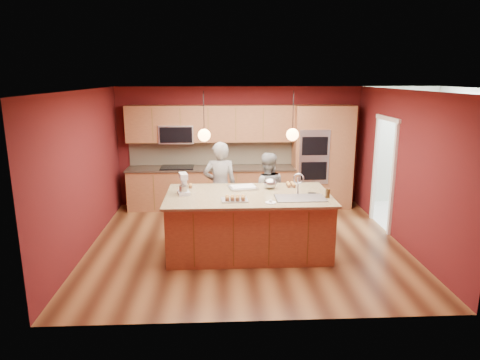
{
  "coord_description": "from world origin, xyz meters",
  "views": [
    {
      "loc": [
        -0.46,
        -7.17,
        2.92
      ],
      "look_at": [
        -0.12,
        -0.1,
        1.2
      ],
      "focal_mm": 32.0,
      "sensor_mm": 36.0,
      "label": 1
    }
  ],
  "objects": [
    {
      "name": "floor",
      "position": [
        0.0,
        0.0,
        0.0
      ],
      "size": [
        5.5,
        5.5,
        0.0
      ],
      "primitive_type": "plane",
      "color": "#442313",
      "rests_on": "ground"
    },
    {
      "name": "island",
      "position": [
        0.03,
        -0.33,
        0.51
      ],
      "size": [
        2.73,
        1.53,
        1.39
      ],
      "color": "brown",
      "rests_on": "floor"
    },
    {
      "name": "washer",
      "position": [
        4.21,
        0.82,
        0.55
      ],
      "size": [
        0.83,
        0.85,
        1.09
      ],
      "primitive_type": "cube",
      "rotation": [
        0.0,
        0.0,
        -0.25
      ],
      "color": "silver",
      "rests_on": "floor"
    },
    {
      "name": "dryer",
      "position": [
        4.18,
        1.49,
        0.45
      ],
      "size": [
        0.65,
        0.66,
        0.89
      ],
      "primitive_type": "cube",
      "rotation": [
        0.0,
        0.0,
        0.19
      ],
      "color": "silver",
      "rests_on": "floor"
    },
    {
      "name": "cupcakes_right",
      "position": [
        0.8,
        0.15,
        1.04
      ],
      "size": [
        0.16,
        0.24,
        0.07
      ],
      "primitive_type": null,
      "color": "#BE883C",
      "rests_on": "island"
    },
    {
      "name": "sheet_cake",
      "position": [
        -0.06,
        0.04,
        1.03
      ],
      "size": [
        0.53,
        0.44,
        0.05
      ],
      "rotation": [
        0.0,
        0.0,
        0.2
      ],
      "color": "silver",
      "rests_on": "island"
    },
    {
      "name": "wall_back",
      "position": [
        0.0,
        2.5,
        1.35
      ],
      "size": [
        5.5,
        0.0,
        5.5
      ],
      "primitive_type": "plane",
      "rotation": [
        1.57,
        0.0,
        0.0
      ],
      "color": "#531415",
      "rests_on": "ground"
    },
    {
      "name": "cupcakes_rack",
      "position": [
        -0.23,
        -0.72,
        1.06
      ],
      "size": [
        0.34,
        0.17,
        0.08
      ],
      "primitive_type": null,
      "color": "#BE883C",
      "rests_on": "island"
    },
    {
      "name": "person_right",
      "position": [
        0.43,
        0.69,
        0.76
      ],
      "size": [
        0.77,
        0.62,
        1.52
      ],
      "primitive_type": "imported",
      "rotation": [
        0.0,
        0.0,
        3.09
      ],
      "color": "gray",
      "rests_on": "floor"
    },
    {
      "name": "stand_mixer",
      "position": [
        -1.06,
        -0.26,
        1.16
      ],
      "size": [
        0.24,
        0.29,
        0.36
      ],
      "rotation": [
        0.0,
        0.0,
        0.24
      ],
      "color": "silver",
      "rests_on": "island"
    },
    {
      "name": "pendant_right",
      "position": [
        0.72,
        -0.32,
        2.0
      ],
      "size": [
        0.2,
        0.2,
        0.8
      ],
      "color": "black",
      "rests_on": "ceiling"
    },
    {
      "name": "tumbler",
      "position": [
        1.28,
        -0.59,
        1.08
      ],
      "size": [
        0.07,
        0.07,
        0.14
      ],
      "primitive_type": "cylinder",
      "color": "#36250F",
      "rests_on": "island"
    },
    {
      "name": "mixing_bowl",
      "position": [
        0.42,
        0.03,
        1.1
      ],
      "size": [
        0.23,
        0.23,
        0.2
      ],
      "primitive_type": "ellipsoid",
      "color": "#ACAEB2",
      "rests_on": "island"
    },
    {
      "name": "wall_right",
      "position": [
        2.75,
        0.0,
        1.35
      ],
      "size": [
        0.0,
        5.0,
        5.0
      ],
      "primitive_type": "plane",
      "rotation": [
        1.57,
        0.0,
        -1.57
      ],
      "color": "#531415",
      "rests_on": "ground"
    },
    {
      "name": "cooling_rack",
      "position": [
        -0.23,
        -0.68,
        1.02
      ],
      "size": [
        0.43,
        0.32,
        0.02
      ],
      "primitive_type": "cube",
      "rotation": [
        0.0,
        0.0,
        0.06
      ],
      "color": "#B9BAC0",
      "rests_on": "island"
    },
    {
      "name": "oven_column",
      "position": [
        1.85,
        2.19,
        1.15
      ],
      "size": [
        1.3,
        0.62,
        2.3
      ],
      "color": "brown",
      "rests_on": "floor"
    },
    {
      "name": "pendant_left",
      "position": [
        -0.7,
        -0.32,
        2.0
      ],
      "size": [
        0.2,
        0.2,
        0.8
      ],
      "color": "black",
      "rests_on": "ceiling"
    },
    {
      "name": "ceiling",
      "position": [
        0.0,
        0.0,
        2.7
      ],
      "size": [
        5.5,
        5.5,
        0.0
      ],
      "primitive_type": "plane",
      "rotation": [
        3.14,
        0.0,
        0.0
      ],
      "color": "silver",
      "rests_on": "ground"
    },
    {
      "name": "phone",
      "position": [
        1.08,
        -0.32,
        1.01
      ],
      "size": [
        0.14,
        0.1,
        0.01
      ],
      "primitive_type": "cube",
      "rotation": [
        0.0,
        0.0,
        -0.21
      ],
      "color": "black",
      "rests_on": "island"
    },
    {
      "name": "person_left",
      "position": [
        -0.46,
        0.69,
        0.87
      ],
      "size": [
        0.65,
        0.44,
        1.74
      ],
      "primitive_type": "imported",
      "rotation": [
        0.0,
        0.0,
        3.17
      ],
      "color": "black",
      "rests_on": "floor"
    },
    {
      "name": "cabinet_run",
      "position": [
        -0.68,
        2.25,
        0.98
      ],
      "size": [
        3.74,
        0.64,
        2.3
      ],
      "color": "brown",
      "rests_on": "floor"
    },
    {
      "name": "wall_front",
      "position": [
        0.0,
        -2.5,
        1.35
      ],
      "size": [
        5.5,
        0.0,
        5.5
      ],
      "primitive_type": "plane",
      "rotation": [
        -1.57,
        0.0,
        0.0
      ],
      "color": "#531415",
      "rests_on": "ground"
    },
    {
      "name": "laundry_room",
      "position": [
        4.35,
        1.2,
        1.95
      ],
      "size": [
        2.6,
        2.7,
        2.7
      ],
      "color": "silver",
      "rests_on": "ground"
    },
    {
      "name": "plate",
      "position": [
        0.32,
        -0.84,
        1.01
      ],
      "size": [
        0.17,
        0.17,
        0.01
      ],
      "primitive_type": "cylinder",
      "color": "white",
      "rests_on": "island"
    },
    {
      "name": "wall_left",
      "position": [
        -2.75,
        0.0,
        1.35
      ],
      "size": [
        0.0,
        5.0,
        5.0
      ],
      "primitive_type": "plane",
      "rotation": [
        1.57,
        0.0,
        1.57
      ],
      "color": "#531415",
      "rests_on": "ground"
    },
    {
      "name": "cupcakes_left",
      "position": [
        -1.02,
        0.16,
        1.04
      ],
      "size": [
        0.15,
        0.15,
        0.07
      ],
      "primitive_type": null,
      "color": "#BE883C",
      "rests_on": "island"
    },
    {
      "name": "doorway_trim",
      "position": [
        2.73,
        0.8,
        1.05
      ],
      "size": [
        0.08,
        1.11,
        2.2
      ],
      "primitive_type": null,
      "color": "silver",
      "rests_on": "wall_right"
    }
  ]
}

